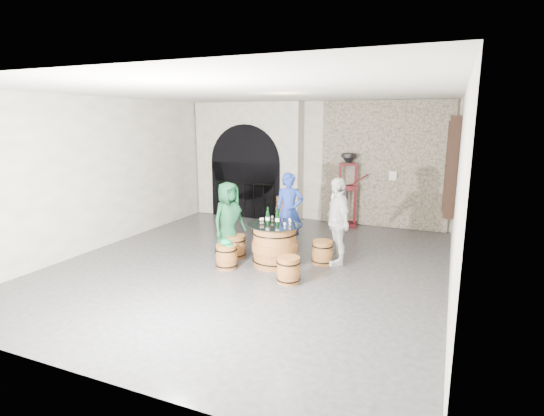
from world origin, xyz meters
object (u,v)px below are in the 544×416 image
at_px(barrel_stool_near_left, 226,256).
at_px(person_blue, 289,211).
at_px(barrel_stool_far, 287,241).
at_px(wine_bottle_right, 278,215).
at_px(person_green, 229,220).
at_px(side_barrel, 285,209).
at_px(wine_bottle_left, 268,217).
at_px(barrel_stool_left, 236,246).
at_px(barrel_table, 275,245).
at_px(barrel_stool_right, 322,253).
at_px(wine_bottle_center, 277,218).
at_px(person_white, 337,221).
at_px(corking_press, 348,184).
at_px(barrel_stool_near_right, 288,270).

height_order(barrel_stool_near_left, person_blue, person_blue).
distance_m(barrel_stool_far, wine_bottle_right, 1.03).
distance_m(person_green, side_barrel, 3.20).
bearing_deg(wine_bottle_left, barrel_stool_near_left, -144.63).
relative_size(barrel_stool_left, person_green, 0.30).
height_order(barrel_table, barrel_stool_right, barrel_table).
bearing_deg(person_blue, person_green, -156.42).
distance_m(person_green, wine_bottle_right, 1.06).
bearing_deg(barrel_table, wine_bottle_center, -39.25).
height_order(person_green, person_white, person_white).
xyz_separation_m(wine_bottle_center, corking_press, (0.47, 3.58, 0.15)).
relative_size(person_blue, wine_bottle_center, 5.05).
xyz_separation_m(wine_bottle_right, side_barrel, (-1.07, 3.15, -0.60)).
xyz_separation_m(barrel_stool_near_right, barrel_stool_near_left, (-1.32, 0.23, 0.00)).
relative_size(person_white, wine_bottle_right, 5.16).
bearing_deg(wine_bottle_center, side_barrel, 109.02).
bearing_deg(wine_bottle_center, wine_bottle_right, 111.66).
height_order(barrel_stool_right, wine_bottle_left, wine_bottle_left).
relative_size(barrel_stool_right, person_blue, 0.28).
relative_size(barrel_stool_far, wine_bottle_right, 1.40).
relative_size(barrel_stool_near_right, person_blue, 0.28).
height_order(barrel_stool_near_left, person_green, person_green).
xyz_separation_m(person_green, wine_bottle_center, (1.14, -0.21, 0.18)).
bearing_deg(wine_bottle_center, person_white, 32.31).
bearing_deg(barrel_stool_far, barrel_stool_left, -135.77).
distance_m(barrel_stool_left, barrel_stool_right, 1.74).
relative_size(barrel_table, wine_bottle_right, 3.24).
relative_size(barrel_stool_far, side_barrel, 0.66).
height_order(barrel_stool_left, person_blue, person_blue).
bearing_deg(person_blue, person_white, -45.02).
bearing_deg(corking_press, barrel_table, -109.13).
height_order(barrel_stool_left, person_green, person_green).
height_order(barrel_stool_right, barrel_stool_near_right, same).
bearing_deg(corking_press, wine_bottle_right, -109.93).
xyz_separation_m(barrel_stool_left, barrel_stool_near_right, (1.46, -0.86, 0.00)).
height_order(person_white, wine_bottle_left, person_white).
distance_m(barrel_stool_right, wine_bottle_right, 1.12).
height_order(barrel_stool_near_left, wine_bottle_right, wine_bottle_right).
bearing_deg(barrel_table, wine_bottle_left, -159.44).
relative_size(barrel_stool_right, person_green, 0.30).
xyz_separation_m(barrel_stool_far, barrel_stool_near_right, (0.66, -1.64, 0.00)).
xyz_separation_m(barrel_stool_right, person_white, (0.24, 0.13, 0.61)).
distance_m(barrel_stool_near_left, wine_bottle_right, 1.24).
height_order(barrel_stool_left, corking_press, corking_press).
distance_m(barrel_stool_right, barrel_stool_near_left, 1.83).
xyz_separation_m(barrel_stool_far, barrel_stool_near_left, (-0.66, -1.41, 0.00)).
bearing_deg(side_barrel, barrel_stool_left, -86.71).
bearing_deg(barrel_stool_near_left, side_barrel, 94.85).
distance_m(person_green, person_blue, 1.33).
height_order(barrel_stool_near_right, person_white, person_white).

